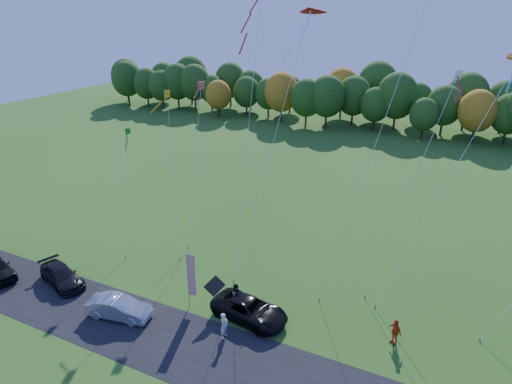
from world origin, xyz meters
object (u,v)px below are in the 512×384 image
at_px(black_suv, 250,310).
at_px(feather_flag, 191,274).
at_px(person_east, 395,331).
at_px(silver_sedan, 119,308).

distance_m(black_suv, feather_flag, 4.78).
height_order(black_suv, feather_flag, feather_flag).
bearing_deg(person_east, feather_flag, -134.25).
xyz_separation_m(silver_sedan, person_east, (17.69, 5.76, 0.14)).
relative_size(silver_sedan, person_east, 2.55).
relative_size(silver_sedan, feather_flag, 1.03).
relative_size(person_east, feather_flag, 0.40).
xyz_separation_m(black_suv, person_east, (9.44, 1.94, 0.13)).
height_order(silver_sedan, feather_flag, feather_flag).
relative_size(black_suv, feather_flag, 1.24).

